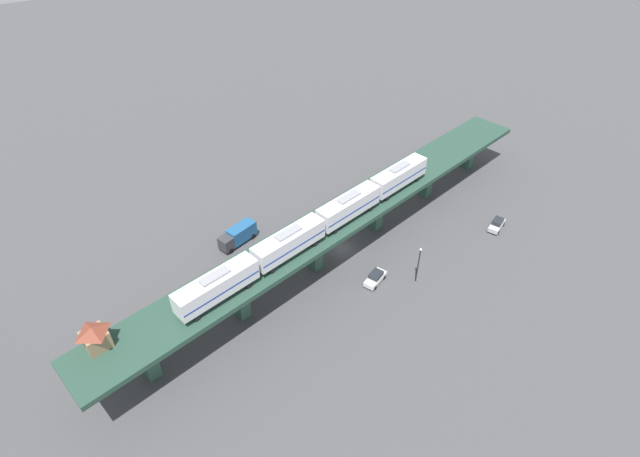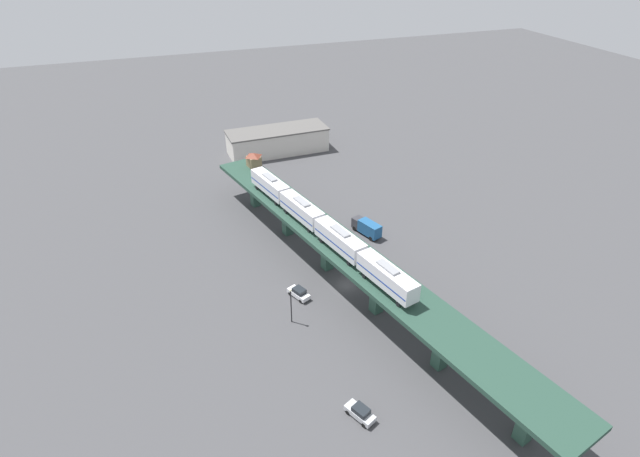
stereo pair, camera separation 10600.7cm
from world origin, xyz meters
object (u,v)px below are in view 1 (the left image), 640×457
(subway_train, at_px, (320,223))
(street_lamp, at_px, (419,262))
(delivery_truck, at_px, (238,235))
(signal_hut, at_px, (95,337))
(street_car_silver, at_px, (497,224))
(street_car_white, at_px, (375,278))

(subway_train, xyz_separation_m, street_lamp, (-9.50, -12.29, -6.23))
(subway_train, distance_m, street_lamp, 16.74)
(subway_train, height_order, street_lamp, subway_train)
(subway_train, distance_m, delivery_truck, 18.25)
(signal_hut, bearing_deg, street_car_silver, -91.67)
(street_car_silver, relative_size, street_lamp, 0.68)
(street_car_silver, distance_m, street_lamp, 21.71)
(signal_hut, bearing_deg, street_lamp, -96.36)
(delivery_truck, xyz_separation_m, street_lamp, (-23.19, -20.78, 2.35))
(subway_train, height_order, street_car_silver, subway_train)
(street_car_white, distance_m, street_car_silver, 27.00)
(signal_hut, height_order, street_car_silver, signal_hut)
(delivery_truck, bearing_deg, signal_hut, 125.43)
(subway_train, xyz_separation_m, street_car_white, (-6.38, -6.53, -9.39))
(street_car_white, bearing_deg, signal_hut, 87.14)
(street_car_white, height_order, street_car_silver, same)
(signal_hut, bearing_deg, subway_train, -82.66)
(delivery_truck, relative_size, street_lamp, 1.09)
(street_car_white, xyz_separation_m, street_lamp, (-3.12, -5.76, 3.17))
(street_lamp, bearing_deg, street_car_white, 61.52)
(signal_hut, relative_size, street_lamp, 0.56)
(street_car_white, bearing_deg, subway_train, 45.69)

